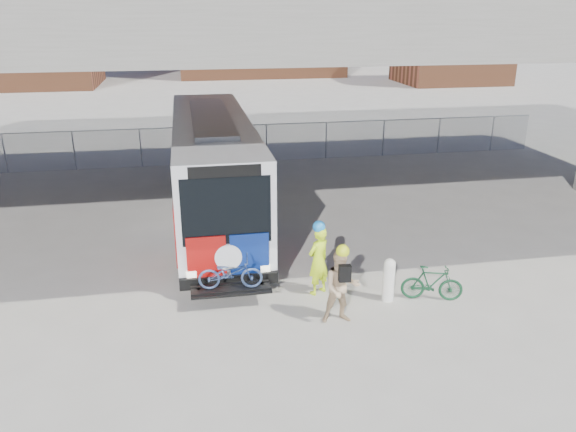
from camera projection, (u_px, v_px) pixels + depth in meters
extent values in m
plane|color=#9E9991|center=(293.00, 264.00, 16.53)|extent=(160.00, 160.00, 0.00)
cube|color=silver|center=(213.00, 165.00, 19.59)|extent=(2.55, 12.00, 3.20)
cube|color=black|center=(211.00, 143.00, 19.83)|extent=(2.61, 11.00, 1.28)
cube|color=black|center=(226.00, 211.00, 13.97)|extent=(2.24, 0.12, 1.76)
cube|color=black|center=(225.00, 171.00, 13.62)|extent=(1.78, 0.12, 0.30)
cube|color=black|center=(229.00, 280.00, 14.53)|extent=(2.55, 0.20, 0.30)
cube|color=#9B0E0B|center=(207.00, 259.00, 14.24)|extent=(1.00, 0.08, 1.20)
cube|color=navy|center=(250.00, 255.00, 14.43)|extent=(1.00, 0.08, 1.20)
cylinder|color=silver|center=(228.00, 257.00, 14.31)|extent=(0.70, 0.06, 0.70)
cube|color=gray|center=(211.00, 117.00, 19.02)|extent=(1.28, 7.20, 0.14)
cube|color=black|center=(231.00, 289.00, 14.07)|extent=(2.00, 0.70, 0.06)
cylinder|color=black|center=(183.00, 256.00, 15.84)|extent=(0.30, 1.00, 1.00)
cylinder|color=black|center=(264.00, 250.00, 16.23)|extent=(0.30, 1.00, 1.00)
cylinder|color=black|center=(181.00, 174.00, 23.77)|extent=(0.30, 1.00, 1.00)
cylinder|color=black|center=(236.00, 171.00, 24.17)|extent=(0.30, 1.00, 1.00)
cube|color=#9B0E0B|center=(176.00, 222.00, 16.09)|extent=(0.06, 2.60, 1.70)
cube|color=navy|center=(176.00, 205.00, 17.56)|extent=(0.06, 1.40, 1.70)
cube|color=#9B0E0B|center=(266.00, 217.00, 16.53)|extent=(0.06, 2.60, 1.70)
cube|color=navy|center=(259.00, 200.00, 18.01)|extent=(0.06, 1.40, 1.70)
imported|color=#3C5486|center=(230.00, 273.00, 13.91)|extent=(1.64, 0.70, 0.84)
cube|color=#605E59|center=(270.00, 19.00, 17.88)|extent=(40.00, 16.00, 1.50)
cylinder|color=gray|center=(74.00, 151.00, 25.92)|extent=(0.06, 0.06, 1.80)
cylinder|color=gray|center=(162.00, 147.00, 26.61)|extent=(0.06, 0.06, 1.80)
cylinder|color=gray|center=(246.00, 144.00, 27.29)|extent=(0.06, 0.06, 1.80)
cylinder|color=gray|center=(326.00, 141.00, 27.97)|extent=(0.06, 0.06, 1.80)
cylinder|color=gray|center=(402.00, 137.00, 28.65)|extent=(0.06, 0.06, 1.80)
cylinder|color=gray|center=(474.00, 135.00, 29.33)|extent=(0.06, 0.06, 1.80)
plane|color=gray|center=(246.00, 144.00, 27.29)|extent=(30.00, 0.00, 30.00)
cube|color=gray|center=(246.00, 125.00, 26.97)|extent=(30.00, 0.05, 0.04)
cube|color=brown|center=(17.00, 32.00, 53.25)|extent=(14.00, 10.00, 10.00)
cube|color=brown|center=(258.00, 19.00, 63.46)|extent=(18.00, 12.00, 12.00)
cube|color=brown|center=(452.00, 42.00, 56.14)|extent=(10.00, 8.00, 8.00)
cylinder|color=beige|center=(389.00, 282.00, 14.30)|extent=(0.30, 0.30, 1.01)
sphere|color=beige|center=(390.00, 264.00, 14.13)|extent=(0.30, 0.30, 0.30)
imported|color=#D1FF1A|center=(318.00, 261.00, 14.53)|extent=(0.81, 0.73, 1.85)
sphere|color=#1A84E3|center=(319.00, 227.00, 14.20)|extent=(0.32, 0.32, 0.32)
imported|color=tan|center=(341.00, 287.00, 13.18)|extent=(0.92, 0.74, 1.82)
sphere|color=#C9E017|center=(343.00, 251.00, 12.86)|extent=(0.31, 0.31, 0.31)
cube|color=black|center=(345.00, 273.00, 12.84)|extent=(0.29, 0.18, 0.40)
imported|color=#164629|center=(432.00, 283.00, 14.33)|extent=(1.62, 0.89, 0.94)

